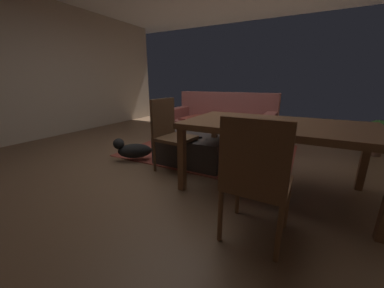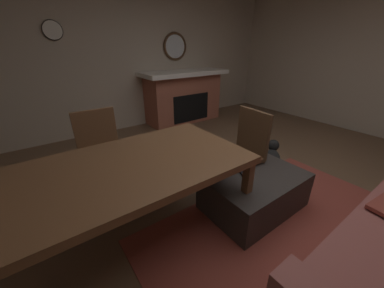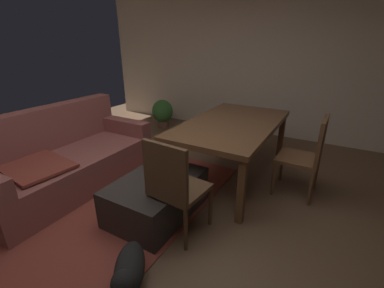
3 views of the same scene
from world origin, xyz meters
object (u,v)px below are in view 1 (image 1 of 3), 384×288
Objects in this scene: couch at (221,125)px; small_dog at (132,150)px; ottoman_coffee_table at (193,150)px; dining_table at (277,130)px; potted_plant at (377,136)px; dining_chair_south at (255,175)px; tv_remote at (196,138)px; dining_chair_west at (170,130)px.

couch is 1.85m from small_dog.
dining_table reaches higher than ottoman_coffee_table.
ottoman_coffee_table reaches higher than small_dog.
potted_plant is (2.40, 1.66, 0.12)m from ottoman_coffee_table.
couch reaches higher than small_dog.
ottoman_coffee_table is 1.71m from dining_chair_south.
dining_chair_south reaches higher than tv_remote.
couch is 1.32m from ottoman_coffee_table.
ottoman_coffee_table is at bearing 163.40° from tv_remote.
tv_remote reaches higher than small_dog.
dining_table is at bearing 14.40° from tv_remote.
potted_plant is (1.27, 1.99, -0.36)m from dining_table.
small_dog is at bearing -155.76° from ottoman_coffee_table.
dining_chair_south is (1.21, -2.56, 0.20)m from couch.
potted_plant reaches higher than ottoman_coffee_table.
tv_remote is 1.55m from dining_chair_south.
potted_plant is at bearing 64.96° from tv_remote.
potted_plant reaches higher than small_dog.
potted_plant reaches higher than tv_remote.
dining_chair_west is 1.64× the size of potted_plant.
dining_chair_south is 1.64× the size of potted_plant.
ottoman_coffee_table is 1.06× the size of dining_chair_south.
small_dog is (-1.95, 0.87, -0.35)m from dining_chair_south.
couch is 2.16× the size of dining_chair_south.
dining_chair_west reaches higher than ottoman_coffee_table.
couch is at bearing 86.77° from dining_chair_west.
dining_chair_west is at bearing 3.47° from small_dog.
dining_table is (1.04, -0.25, 0.27)m from tv_remote.
ottoman_coffee_table is 0.24m from tv_remote.
dining_chair_west and dining_chair_south have the same top height.
dining_table is 2.39m from potted_plant.
potted_plant is at bearing 37.67° from dining_chair_west.
couch is 3.83× the size of small_dog.
ottoman_coffee_table is 1.06× the size of dining_chair_west.
couch is 2.50m from potted_plant.
couch reaches higher than dining_table.
couch reaches higher than ottoman_coffee_table.
dining_chair_south reaches higher than potted_plant.
potted_plant is (2.31, 1.75, -0.09)m from tv_remote.
small_dog is at bearing 155.87° from dining_chair_south.
ottoman_coffee_table is 1.88× the size of small_dog.
ottoman_coffee_table is at bearing 62.02° from dining_chair_west.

